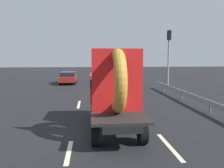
% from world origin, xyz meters
% --- Properties ---
extents(ground_plane, '(120.00, 120.00, 0.00)m').
position_xyz_m(ground_plane, '(0.00, 0.00, 0.00)').
color(ground_plane, black).
extents(flatbed_truck, '(2.02, 5.22, 3.43)m').
position_xyz_m(flatbed_truck, '(0.31, 0.27, 1.58)').
color(flatbed_truck, black).
rests_on(flatbed_truck, ground_plane).
extents(distant_sedan, '(1.80, 4.19, 1.37)m').
position_xyz_m(distant_sedan, '(-3.17, 17.56, 0.73)').
color(distant_sedan, black).
rests_on(distant_sedan, ground_plane).
extents(traffic_light, '(0.42, 0.36, 5.58)m').
position_xyz_m(traffic_light, '(6.84, 12.04, 3.66)').
color(traffic_light, gray).
rests_on(traffic_light, ground_plane).
extents(guardrail, '(0.10, 16.31, 0.71)m').
position_xyz_m(guardrail, '(5.94, 4.27, 0.53)').
color(guardrail, gray).
rests_on(guardrail, ground_plane).
extents(lane_dash_left_near, '(0.16, 2.02, 0.01)m').
position_xyz_m(lane_dash_left_near, '(-1.43, -2.47, 0.00)').
color(lane_dash_left_near, beige).
rests_on(lane_dash_left_near, ground_plane).
extents(lane_dash_left_far, '(0.16, 2.43, 0.01)m').
position_xyz_m(lane_dash_left_far, '(-1.43, 5.35, 0.00)').
color(lane_dash_left_far, beige).
rests_on(lane_dash_left_far, ground_plane).
extents(lane_dash_right_near, '(0.16, 2.58, 0.01)m').
position_xyz_m(lane_dash_right_near, '(2.05, -2.31, 0.00)').
color(lane_dash_right_near, beige).
rests_on(lane_dash_right_near, ground_plane).
extents(lane_dash_right_far, '(0.16, 2.08, 0.01)m').
position_xyz_m(lane_dash_right_far, '(2.05, 5.23, 0.00)').
color(lane_dash_right_far, beige).
rests_on(lane_dash_right_far, ground_plane).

